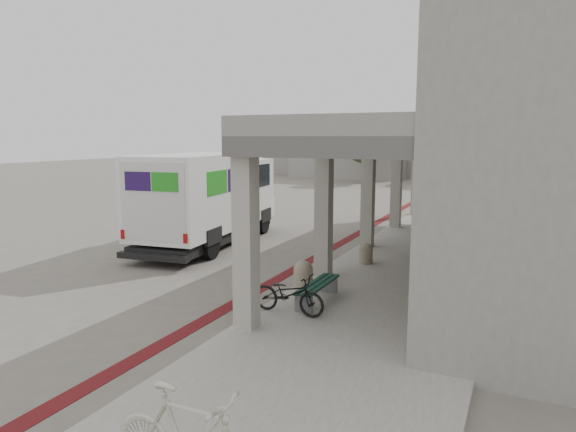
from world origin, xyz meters
The scene contains 13 objects.
ground centered at (0.00, 0.00, 0.00)m, with size 120.00×120.00×0.00m, color #686159.
bike_lane_stripe centered at (1.00, 2.00, 0.01)m, with size 0.35×40.00×0.01m, color #591114.
sidewalk centered at (4.00, 0.00, 0.06)m, with size 4.40×28.00×0.12m, color gray.
transit_building centered at (6.83, 4.50, 3.40)m, with size 7.60×17.00×7.00m.
distant_backdrop centered at (-2.84, 35.89, 2.70)m, with size 28.00×10.00×6.50m.
tree_left centered at (-5.00, 28.00, 3.18)m, with size 3.20×3.20×4.80m.
tree_mid centered at (2.00, 30.00, 3.18)m, with size 3.20×3.20×4.80m.
fedex_truck centered at (-3.05, 3.02, 1.66)m, with size 3.07×7.52×3.12m.
bench centered at (2.76, -1.57, 0.42)m, with size 0.39×1.78×0.42m.
bollard_near centered at (2.10, -0.81, 0.46)m, with size 0.46×0.46×0.69m.
bollard_far centered at (2.72, 2.25, 0.41)m, with size 0.39×0.39×0.58m.
utility_cabinet centered at (5.00, 3.34, 0.69)m, with size 0.51×0.68×1.13m, color slate.
bicycle_black centered at (2.50, -2.50, 0.53)m, with size 0.55×1.57×0.82m, color black.
Camera 1 is at (6.69, -11.56, 3.66)m, focal length 32.00 mm.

